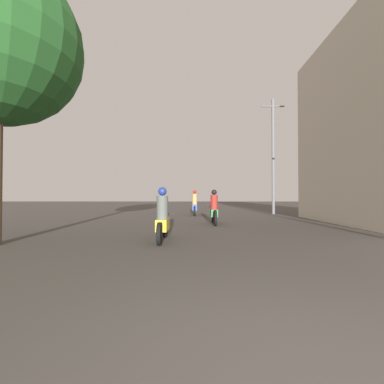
{
  "coord_description": "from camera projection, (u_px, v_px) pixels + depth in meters",
  "views": [
    {
      "loc": [
        -0.76,
        -1.34,
        1.25
      ],
      "look_at": [
        -0.93,
        16.66,
        1.55
      ],
      "focal_mm": 24.0,
      "sensor_mm": 36.0,
      "label": 1
    }
  ],
  "objects": [
    {
      "name": "motorcycle_yellow",
      "position": [
        163.0,
        219.0,
        7.17
      ],
      "size": [
        0.6,
        1.89,
        1.51
      ],
      "rotation": [
        0.0,
        0.0,
        -0.04
      ],
      "color": "black",
      "rests_on": "ground_plane"
    },
    {
      "name": "motorcycle_green",
      "position": [
        214.0,
        210.0,
        11.5
      ],
      "size": [
        0.6,
        2.1,
        1.55
      ],
      "rotation": [
        0.0,
        0.0,
        0.0
      ],
      "color": "black",
      "rests_on": "ground_plane"
    },
    {
      "name": "motorcycle_blue",
      "position": [
        195.0,
        205.0,
        16.89
      ],
      "size": [
        0.6,
        2.01,
        1.65
      ],
      "rotation": [
        0.0,
        0.0,
        0.03
      ],
      "color": "black",
      "rests_on": "ground_plane"
    },
    {
      "name": "utility_pole_far",
      "position": [
        273.0,
        154.0,
        18.11
      ],
      "size": [
        1.6,
        0.2,
        8.13
      ],
      "color": "slate",
      "rests_on": "ground_plane"
    }
  ]
}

